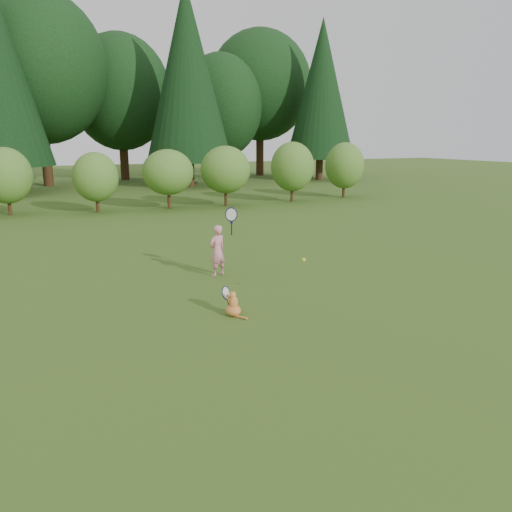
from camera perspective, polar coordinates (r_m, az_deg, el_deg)
name	(u,v)px	position (r m, az deg, el deg)	size (l,w,h in m)	color
ground	(264,303)	(9.31, 0.94, -5.36)	(100.00, 100.00, 0.00)	#355518
shrub_row	(128,177)	(21.34, -14.47, 8.74)	(28.00, 3.00, 2.80)	#447123
woodland_backdrop	(87,54)	(31.50, -18.73, 21.01)	(48.00, 10.00, 15.00)	black
child	(218,249)	(10.98, -4.38, 0.76)	(0.66, 0.41, 1.70)	pink
cat	(233,303)	(8.62, -2.65, -5.36)	(0.32, 0.62, 0.59)	orange
tennis_ball	(304,260)	(9.26, 5.47, -0.43)	(0.08, 0.08, 0.08)	#CCDF1A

